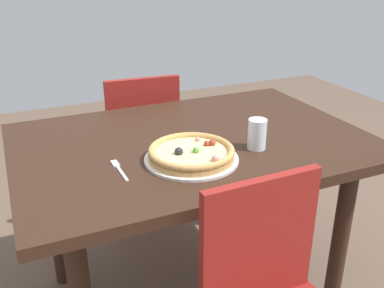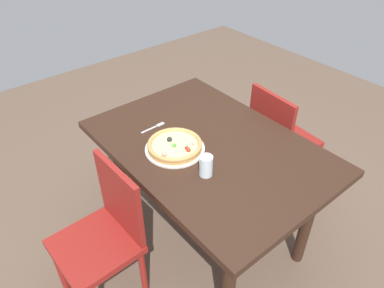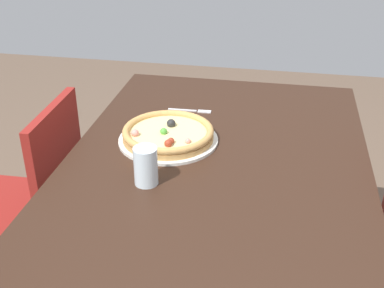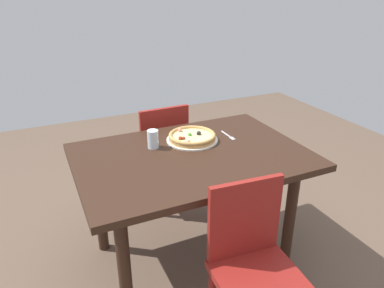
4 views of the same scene
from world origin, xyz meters
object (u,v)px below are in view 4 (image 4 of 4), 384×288
object	(u,v)px
fork	(229,136)
drinking_glass	(153,139)
dining_table	(192,169)
chair_near	(160,151)
chair_far	(254,264)
pizza	(192,136)
plate	(192,140)

from	to	relation	value
fork	drinking_glass	xyz separation A→B (m)	(0.52, -0.04, 0.06)
dining_table	chair_near	size ratio (longest dim) A/B	1.57
chair_near	chair_far	distance (m)	1.38
dining_table	chair_far	size ratio (longest dim) A/B	1.57
chair_far	drinking_glass	xyz separation A→B (m)	(0.19, -0.87, 0.34)
pizza	drinking_glass	xyz separation A→B (m)	(0.26, -0.00, 0.03)
dining_table	drinking_glass	distance (m)	0.30
dining_table	plate	bearing A→B (deg)	-115.22
plate	chair_near	bearing A→B (deg)	-84.82
chair_far	plate	size ratio (longest dim) A/B	2.62
drinking_glass	chair_far	bearing A→B (deg)	102.45
dining_table	pizza	size ratio (longest dim) A/B	4.49
fork	chair_near	bearing A→B (deg)	-152.67
plate	drinking_glass	size ratio (longest dim) A/B	2.91
pizza	fork	distance (m)	0.26
chair_far	pizza	distance (m)	0.93
chair_near	pizza	distance (m)	0.60
chair_near	plate	xyz separation A→B (m)	(-0.05, 0.51, 0.29)
chair_far	plate	world-z (taller)	chair_far
dining_table	chair_near	world-z (taller)	chair_near
chair_near	chair_far	xyz separation A→B (m)	(0.03, 1.38, 0.00)
dining_table	fork	bearing A→B (deg)	-157.48
chair_far	fork	distance (m)	0.94
dining_table	fork	world-z (taller)	fork
chair_near	chair_far	bearing A→B (deg)	-92.47
fork	plate	bearing A→B (deg)	-99.90
dining_table	chair_far	world-z (taller)	chair_far
chair_far	dining_table	bearing A→B (deg)	-84.66
plate	pizza	world-z (taller)	pizza
chair_near	pizza	world-z (taller)	chair_near
plate	fork	xyz separation A→B (m)	(-0.25, 0.04, -0.00)
chair_near	plate	world-z (taller)	chair_near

